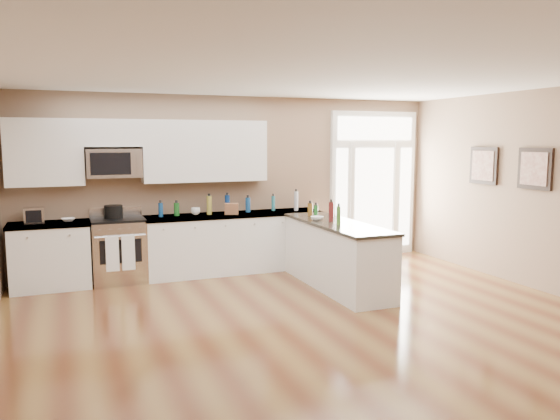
% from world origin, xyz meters
% --- Properties ---
extents(ground, '(8.00, 8.00, 0.00)m').
position_xyz_m(ground, '(0.00, 0.00, 0.00)').
color(ground, '#592F19').
extents(room_shell, '(8.00, 8.00, 8.00)m').
position_xyz_m(room_shell, '(0.00, 0.00, 1.71)').
color(room_shell, '#8B6F58').
rests_on(room_shell, ground).
extents(back_cabinet_left, '(1.10, 0.66, 0.94)m').
position_xyz_m(back_cabinet_left, '(-2.87, 3.69, 0.44)').
color(back_cabinet_left, white).
rests_on(back_cabinet_left, ground).
extents(back_cabinet_right, '(2.85, 0.66, 0.94)m').
position_xyz_m(back_cabinet_right, '(-0.16, 3.69, 0.44)').
color(back_cabinet_right, white).
rests_on(back_cabinet_right, ground).
extents(peninsula_cabinet, '(0.69, 2.32, 0.94)m').
position_xyz_m(peninsula_cabinet, '(0.93, 2.24, 0.43)').
color(peninsula_cabinet, white).
rests_on(peninsula_cabinet, ground).
extents(upper_cabinet_left, '(1.04, 0.33, 0.95)m').
position_xyz_m(upper_cabinet_left, '(-2.88, 3.83, 1.93)').
color(upper_cabinet_left, white).
rests_on(upper_cabinet_left, room_shell).
extents(upper_cabinet_right, '(1.94, 0.33, 0.95)m').
position_xyz_m(upper_cabinet_right, '(-0.57, 3.83, 1.93)').
color(upper_cabinet_right, white).
rests_on(upper_cabinet_right, room_shell).
extents(upper_cabinet_short, '(0.82, 0.33, 0.40)m').
position_xyz_m(upper_cabinet_short, '(-1.95, 3.83, 2.20)').
color(upper_cabinet_short, white).
rests_on(upper_cabinet_short, room_shell).
extents(microwave, '(0.78, 0.41, 0.42)m').
position_xyz_m(microwave, '(-1.95, 3.80, 1.76)').
color(microwave, silver).
rests_on(microwave, room_shell).
extents(entry_door, '(1.70, 0.10, 2.60)m').
position_xyz_m(entry_door, '(2.55, 3.95, 1.30)').
color(entry_door, white).
rests_on(entry_door, ground).
extents(wall_art_near, '(0.05, 0.58, 0.58)m').
position_xyz_m(wall_art_near, '(3.47, 2.20, 1.70)').
color(wall_art_near, black).
rests_on(wall_art_near, room_shell).
extents(wall_art_far, '(0.05, 0.58, 0.58)m').
position_xyz_m(wall_art_far, '(3.47, 1.20, 1.70)').
color(wall_art_far, black).
rests_on(wall_art_far, room_shell).
extents(kitchen_range, '(0.76, 0.68, 1.08)m').
position_xyz_m(kitchen_range, '(-1.94, 3.69, 0.48)').
color(kitchen_range, silver).
rests_on(kitchen_range, ground).
extents(stockpot, '(0.31, 0.31, 0.21)m').
position_xyz_m(stockpot, '(-1.99, 3.76, 1.05)').
color(stockpot, black).
rests_on(stockpot, kitchen_range).
extents(toaster_oven, '(0.27, 0.21, 0.22)m').
position_xyz_m(toaster_oven, '(-3.05, 3.71, 1.05)').
color(toaster_oven, silver).
rests_on(toaster_oven, back_cabinet_left).
extents(cardboard_box, '(0.25, 0.21, 0.17)m').
position_xyz_m(cardboard_box, '(-0.22, 3.60, 1.03)').
color(cardboard_box, brown).
rests_on(cardboard_box, back_cabinet_right).
extents(bowl_left, '(0.21, 0.21, 0.05)m').
position_xyz_m(bowl_left, '(-2.61, 3.75, 0.96)').
color(bowl_left, white).
rests_on(bowl_left, back_cabinet_left).
extents(bowl_peninsula, '(0.23, 0.23, 0.06)m').
position_xyz_m(bowl_peninsula, '(0.75, 2.53, 0.97)').
color(bowl_peninsula, white).
rests_on(bowl_peninsula, peninsula_cabinet).
extents(cup_counter, '(0.19, 0.19, 0.11)m').
position_xyz_m(cup_counter, '(-0.76, 3.76, 1.00)').
color(cup_counter, white).
rests_on(cup_counter, back_cabinet_right).
extents(counter_bottles, '(2.27, 1.79, 0.32)m').
position_xyz_m(counter_bottles, '(0.10, 3.37, 1.07)').
color(counter_bottles, '#19591E').
rests_on(counter_bottles, back_cabinet_right).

